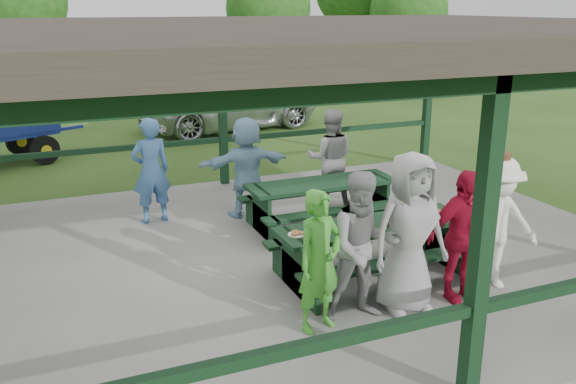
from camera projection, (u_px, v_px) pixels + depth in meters
name	position (u px, v px, depth m)	size (l,w,h in m)	color
ground	(300.00, 256.00, 9.01)	(90.00, 90.00, 0.00)	#315119
concrete_slab	(301.00, 253.00, 9.00)	(10.00, 8.00, 0.10)	slate
pavilion_structure	(302.00, 36.00, 8.08)	(10.60, 8.60, 3.24)	black
picnic_table_near	(373.00, 243.00, 7.97)	(2.60, 1.39, 0.75)	black
picnic_table_far	(322.00, 198.00, 9.82)	(2.43, 1.39, 0.75)	black
table_setting	(381.00, 218.00, 7.97)	(2.33, 0.45, 0.10)	white
contestant_green	(320.00, 261.00, 6.59)	(0.59, 0.38, 1.61)	green
contestant_grey_left	(363.00, 247.00, 6.81)	(0.84, 0.66, 1.74)	gray
contestant_grey_mid	(409.00, 233.00, 6.98)	(0.93, 0.61, 1.91)	#959698
contestant_red	(461.00, 236.00, 7.28)	(0.95, 0.40, 1.63)	#A30E29
contestant_white_fedora	(496.00, 223.00, 7.59)	(1.23, 0.91, 1.75)	white
spectator_lblue	(246.00, 167.00, 10.24)	(1.58, 0.50, 1.70)	#82ADC9
spectator_blue	(151.00, 171.00, 9.91)	(0.64, 0.42, 1.75)	#416DAA
spectator_grey	(330.00, 158.00, 10.73)	(0.84, 0.66, 1.74)	#9A999C
pickup_truck	(230.00, 104.00, 18.07)	(2.47, 5.35, 1.49)	silver
tree_left	(16.00, 1.00, 21.40)	(3.48, 3.48, 5.45)	#352415
tree_mid	(268.00, 9.00, 22.98)	(3.21, 3.21, 5.01)	#352415
tree_right	(409.00, 12.00, 24.34)	(3.10, 3.10, 4.85)	#352415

